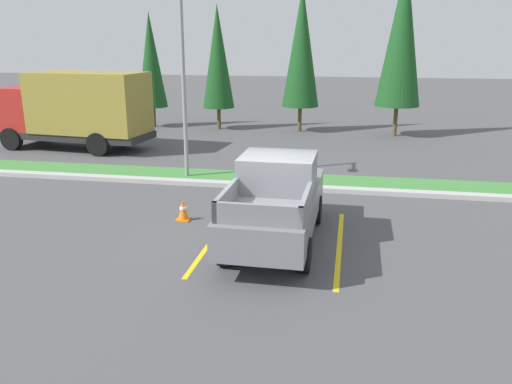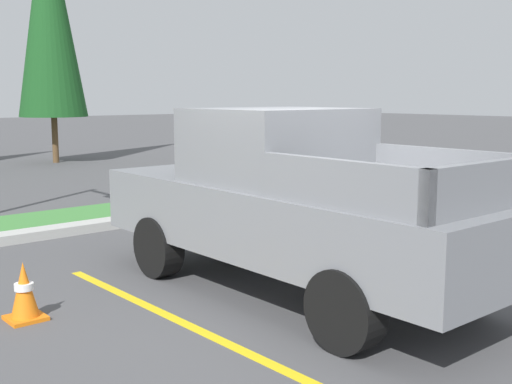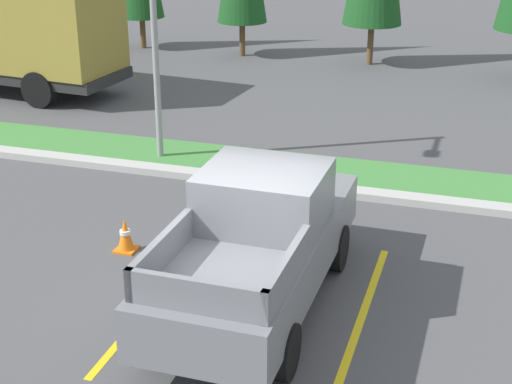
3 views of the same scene
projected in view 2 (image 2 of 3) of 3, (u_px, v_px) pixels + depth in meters
ground_plane at (307, 302)px, 7.01m from camera, size 120.00×120.00×0.00m
parking_line_near at (182, 322)px, 6.37m from camera, size 0.12×4.80×0.01m
parking_line_far at (378, 268)px, 8.38m from camera, size 0.12×4.80×0.01m
curb_strip at (95, 226)px, 10.74m from camera, size 56.00×0.40×0.15m
grass_median at (67, 219)px, 11.57m from camera, size 56.00×1.80×0.06m
pickup_truck_main at (291, 202)px, 7.26m from camera, size 2.02×5.25×2.10m
cypress_tree_right_inner at (49, 9)px, 20.72m from camera, size 2.22×2.22×8.53m
traffic_cone at (24, 292)px, 6.41m from camera, size 0.36×0.36×0.60m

